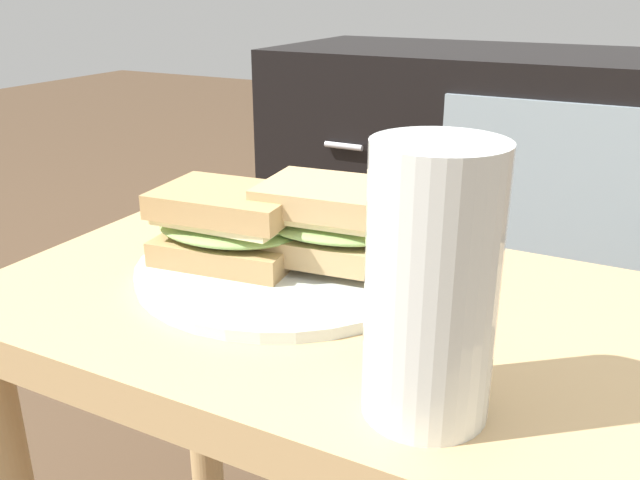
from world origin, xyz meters
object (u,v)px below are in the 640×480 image
object	(u,v)px
tv_cabinet	(500,191)
sandwich_front	(229,225)
sandwich_back	(340,222)
plate	(285,266)
beer_glass	(431,287)

from	to	relation	value
tv_cabinet	sandwich_front	xyz separation A→B (m)	(-0.04, -0.94, 0.21)
sandwich_back	sandwich_front	bearing A→B (deg)	-160.28
plate	sandwich_back	world-z (taller)	sandwich_back
sandwich_back	tv_cabinet	bearing A→B (deg)	93.43
beer_glass	sandwich_front	bearing A→B (deg)	151.38
plate	sandwich_back	distance (m)	0.07
tv_cabinet	sandwich_back	world-z (taller)	tv_cabinet
tv_cabinet	plate	xyz separation A→B (m)	(0.01, -0.92, 0.17)
plate	sandwich_front	distance (m)	0.06
sandwich_back	beer_glass	world-z (taller)	beer_glass
tv_cabinet	beer_glass	xyz separation A→B (m)	(0.19, -1.06, 0.25)
sandwich_front	beer_glass	world-z (taller)	beer_glass
tv_cabinet	sandwich_front	distance (m)	0.96
plate	sandwich_front	world-z (taller)	sandwich_front
sandwich_back	beer_glass	distance (m)	0.21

